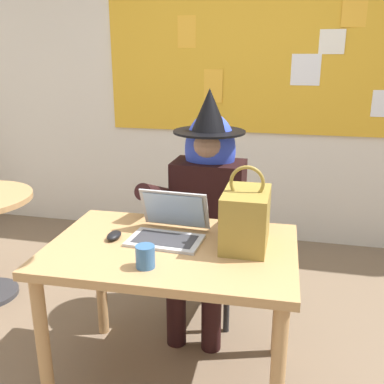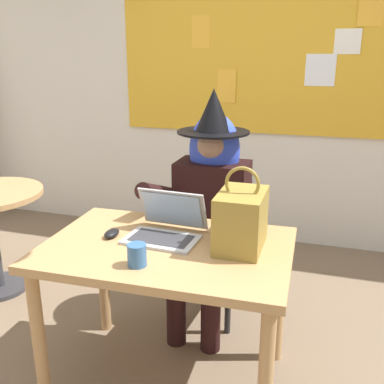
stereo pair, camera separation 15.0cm
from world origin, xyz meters
name	(u,v)px [view 1 (the left image)]	position (x,y,z in m)	size (l,w,h in m)	color
ground_plane	(200,383)	(0.00, 0.00, 0.00)	(24.00, 24.00, 0.00)	#75604C
wall_back_bulletin	(251,84)	(0.00, 1.96, 1.34)	(5.56, 2.16, 2.66)	silver
desk_main	(172,267)	(-0.14, -0.01, 0.64)	(1.15, 0.79, 0.75)	tan
chair_at_desk	(211,232)	(-0.09, 0.73, 0.52)	(0.45, 0.45, 0.91)	black
person_costumed	(206,196)	(-0.10, 0.61, 0.79)	(0.59, 0.67, 1.40)	black
laptop	(169,228)	(-0.17, 0.08, 0.79)	(0.35, 0.31, 0.21)	#B7B7BC
computer_mouse	(114,235)	(-0.42, 0.01, 0.76)	(0.06, 0.10, 0.03)	black
handbag	(246,218)	(0.19, 0.07, 0.88)	(0.20, 0.30, 0.38)	olive
coffee_mug	(145,257)	(-0.18, -0.23, 0.79)	(0.08, 0.08, 0.10)	#336099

